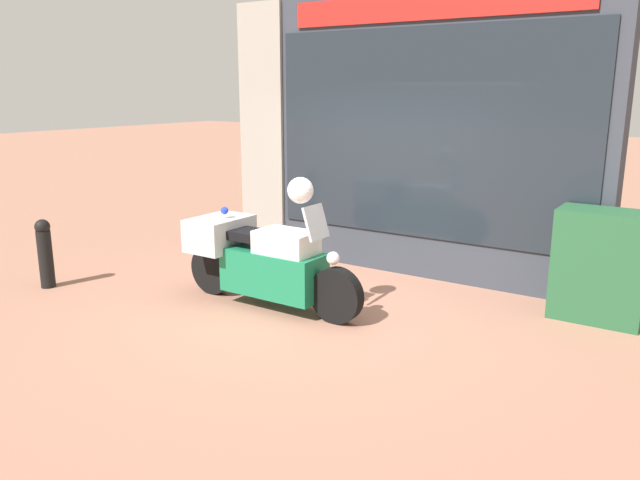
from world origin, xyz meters
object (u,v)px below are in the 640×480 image
paramedic_motorcycle (259,258)px  street_bollard (45,252)px  utility_cabinet (600,266)px  white_helmet (300,190)px

paramedic_motorcycle → street_bollard: 2.79m
utility_cabinet → white_helmet: white_helmet is taller
paramedic_motorcycle → street_bollard: paramedic_motorcycle is taller
utility_cabinet → street_bollard: utility_cabinet is taller
white_helmet → street_bollard: 3.46m
utility_cabinet → street_bollard: size_ratio=1.38×
paramedic_motorcycle → white_helmet: bearing=0.0°
utility_cabinet → white_helmet: size_ratio=4.26×
utility_cabinet → street_bollard: 6.47m
white_helmet → street_bollard: bearing=-163.2°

